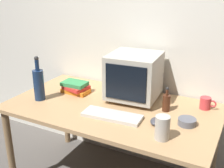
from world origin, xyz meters
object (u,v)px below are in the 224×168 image
object	(u,v)px
mug	(206,103)
book_stack	(75,87)
cd_spindle	(187,122)
metal_canister	(162,128)
bottle_tall	(39,84)
bottle_short	(166,102)
crt_monitor	(134,76)
keyboard	(112,116)
computer_mouse	(155,121)

from	to	relation	value
mug	book_stack	bearing A→B (deg)	-170.04
cd_spindle	metal_canister	world-z (taller)	metal_canister
bottle_tall	book_stack	world-z (taller)	bottle_tall
bottle_short	cd_spindle	world-z (taller)	bottle_short
crt_monitor	metal_canister	size ratio (longest dim) A/B	2.76
bottle_tall	mug	xyz separation A→B (m)	(1.21, 0.43, -0.09)
keyboard	book_stack	xyz separation A→B (m)	(-0.49, 0.26, 0.03)
bottle_tall	cd_spindle	world-z (taller)	bottle_tall
crt_monitor	metal_canister	xyz separation A→B (m)	(0.39, -0.48, -0.12)
keyboard	mug	world-z (taller)	mug
book_stack	mug	distance (m)	1.05
keyboard	bottle_short	bearing A→B (deg)	38.05
metal_canister	keyboard	bearing A→B (deg)	164.19
bottle_tall	bottle_short	world-z (taller)	bottle_tall
mug	metal_canister	distance (m)	0.58
keyboard	cd_spindle	size ratio (longest dim) A/B	3.50
book_stack	cd_spindle	size ratio (longest dim) A/B	1.95
keyboard	cd_spindle	world-z (taller)	cd_spindle
crt_monitor	computer_mouse	size ratio (longest dim) A/B	4.14
keyboard	bottle_tall	distance (m)	0.67
keyboard	computer_mouse	distance (m)	0.30
computer_mouse	bottle_short	size ratio (longest dim) A/B	0.54
bottle_short	metal_canister	distance (m)	0.40
bottle_tall	computer_mouse	bearing A→B (deg)	2.26
crt_monitor	mug	bearing A→B (deg)	8.20
book_stack	metal_canister	world-z (taller)	metal_canister
metal_canister	mug	bearing A→B (deg)	74.64
computer_mouse	bottle_tall	distance (m)	0.96
computer_mouse	metal_canister	distance (m)	0.20
book_stack	mug	world-z (taller)	book_stack
crt_monitor	bottle_tall	world-z (taller)	crt_monitor
book_stack	bottle_tall	bearing A→B (deg)	-124.00
computer_mouse	metal_canister	xyz separation A→B (m)	(0.10, -0.16, 0.06)
keyboard	cd_spindle	xyz separation A→B (m)	(0.49, 0.13, 0.01)
crt_monitor	bottle_tall	bearing A→B (deg)	-151.70
crt_monitor	bottle_short	bearing A→B (deg)	-17.01
computer_mouse	mug	xyz separation A→B (m)	(0.25, 0.40, 0.03)
book_stack	mug	size ratio (longest dim) A/B	1.95
crt_monitor	bottle_tall	xyz separation A→B (m)	(-0.66, -0.36, -0.06)
keyboard	mug	xyz separation A→B (m)	(0.55, 0.44, 0.03)
bottle_tall	bottle_short	bearing A→B (deg)	15.41
bottle_short	metal_canister	world-z (taller)	bottle_short
keyboard	bottle_short	distance (m)	0.41
book_stack	cd_spindle	xyz separation A→B (m)	(0.98, -0.13, -0.02)
computer_mouse	metal_canister	size ratio (longest dim) A/B	0.67
cd_spindle	metal_canister	bearing A→B (deg)	-110.66
metal_canister	bottle_tall	bearing A→B (deg)	173.37
keyboard	computer_mouse	bearing A→B (deg)	4.95
crt_monitor	keyboard	size ratio (longest dim) A/B	0.99
bottle_tall	metal_canister	world-z (taller)	bottle_tall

